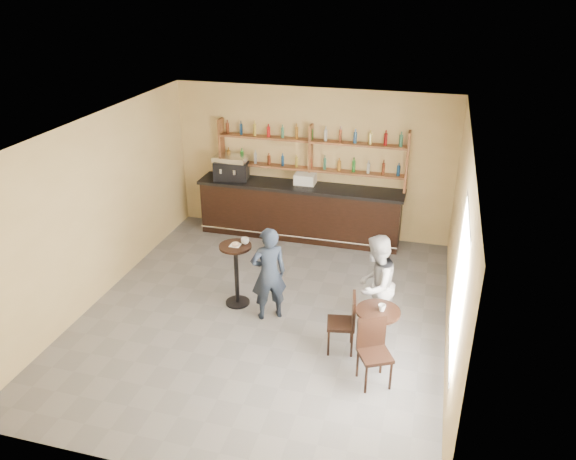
% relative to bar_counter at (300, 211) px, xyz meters
% --- Properties ---
extents(floor, '(7.00, 7.00, 0.00)m').
position_rel_bar_counter_xyz_m(floor, '(0.17, -3.15, -0.60)').
color(floor, slate).
rests_on(floor, ground).
extents(ceiling, '(7.00, 7.00, 0.00)m').
position_rel_bar_counter_xyz_m(ceiling, '(0.17, -3.15, 2.60)').
color(ceiling, white).
rests_on(ceiling, wall_back).
extents(wall_back, '(7.00, 0.00, 7.00)m').
position_rel_bar_counter_xyz_m(wall_back, '(0.17, 0.35, 1.00)').
color(wall_back, tan).
rests_on(wall_back, floor).
extents(wall_front, '(7.00, 0.00, 7.00)m').
position_rel_bar_counter_xyz_m(wall_front, '(0.17, -6.65, 1.00)').
color(wall_front, tan).
rests_on(wall_front, floor).
extents(wall_left, '(0.00, 7.00, 7.00)m').
position_rel_bar_counter_xyz_m(wall_left, '(-2.83, -3.15, 1.00)').
color(wall_left, tan).
rests_on(wall_left, floor).
extents(wall_right, '(0.00, 7.00, 7.00)m').
position_rel_bar_counter_xyz_m(wall_right, '(3.17, -3.15, 1.00)').
color(wall_right, tan).
rests_on(wall_right, floor).
extents(window_pane, '(0.00, 2.00, 2.00)m').
position_rel_bar_counter_xyz_m(window_pane, '(3.17, -4.35, 1.10)').
color(window_pane, white).
rests_on(window_pane, wall_right).
extents(window_frame, '(0.04, 1.70, 2.10)m').
position_rel_bar_counter_xyz_m(window_frame, '(3.16, -4.35, 1.10)').
color(window_frame, black).
rests_on(window_frame, wall_right).
extents(shelf_unit, '(4.00, 0.26, 1.40)m').
position_rel_bar_counter_xyz_m(shelf_unit, '(0.17, 0.22, 1.21)').
color(shelf_unit, brown).
rests_on(shelf_unit, wall_back).
extents(liquor_bottles, '(3.68, 0.10, 1.00)m').
position_rel_bar_counter_xyz_m(liquor_bottles, '(0.17, 0.22, 1.38)').
color(liquor_bottles, '#8C5919').
rests_on(liquor_bottles, shelf_unit).
extents(bar_counter, '(4.42, 0.86, 1.20)m').
position_rel_bar_counter_xyz_m(bar_counter, '(0.00, 0.00, 0.00)').
color(bar_counter, black).
rests_on(bar_counter, floor).
extents(espresso_machine, '(0.79, 0.58, 0.52)m').
position_rel_bar_counter_xyz_m(espresso_machine, '(-1.54, 0.00, 0.86)').
color(espresso_machine, black).
rests_on(espresso_machine, bar_counter).
extents(pastry_case, '(0.45, 0.37, 0.27)m').
position_rel_bar_counter_xyz_m(pastry_case, '(0.11, 0.00, 0.73)').
color(pastry_case, silver).
rests_on(pastry_case, bar_counter).
extents(pedestal_table, '(0.59, 0.59, 1.14)m').
position_rel_bar_counter_xyz_m(pedestal_table, '(-0.39, -2.95, -0.03)').
color(pedestal_table, black).
rests_on(pedestal_table, floor).
extents(napkin, '(0.18, 0.18, 0.00)m').
position_rel_bar_counter_xyz_m(napkin, '(-0.39, -2.95, 0.55)').
color(napkin, white).
rests_on(napkin, pedestal_table).
extents(donut, '(0.15, 0.15, 0.05)m').
position_rel_bar_counter_xyz_m(donut, '(-0.38, -2.96, 0.57)').
color(donut, '#BE7E45').
rests_on(donut, napkin).
extents(cup_pedestal, '(0.16, 0.16, 0.11)m').
position_rel_bar_counter_xyz_m(cup_pedestal, '(-0.25, -2.85, 0.60)').
color(cup_pedestal, white).
rests_on(cup_pedestal, pedestal_table).
extents(man_main, '(0.72, 0.65, 1.65)m').
position_rel_bar_counter_xyz_m(man_main, '(0.27, -3.20, 0.23)').
color(man_main, black).
rests_on(man_main, floor).
extents(cafe_table, '(0.84, 0.84, 0.83)m').
position_rel_bar_counter_xyz_m(cafe_table, '(2.14, -3.83, -0.18)').
color(cafe_table, black).
rests_on(cafe_table, floor).
extents(cup_cafe, '(0.12, 0.12, 0.10)m').
position_rel_bar_counter_xyz_m(cup_cafe, '(2.19, -3.83, 0.28)').
color(cup_cafe, white).
rests_on(cup_cafe, cafe_table).
extents(chair_west, '(0.48, 0.48, 0.96)m').
position_rel_bar_counter_xyz_m(chair_west, '(1.59, -3.78, -0.12)').
color(chair_west, black).
rests_on(chair_west, floor).
extents(chair_south, '(0.57, 0.57, 0.98)m').
position_rel_bar_counter_xyz_m(chair_south, '(2.19, -4.43, -0.11)').
color(chair_south, black).
rests_on(chair_south, floor).
extents(patron_second, '(0.87, 0.98, 1.69)m').
position_rel_bar_counter_xyz_m(patron_second, '(2.01, -3.14, 0.25)').
color(patron_second, gray).
rests_on(patron_second, floor).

